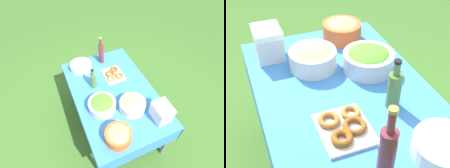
% 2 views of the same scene
% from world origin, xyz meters
% --- Properties ---
extents(picnic_table, '(1.43, 0.92, 0.72)m').
position_xyz_m(picnic_table, '(0.00, 0.00, 0.63)').
color(picnic_table, '#387AC6').
rests_on(picnic_table, ground_plane).
extents(salad_bowl, '(0.30, 0.30, 0.13)m').
position_xyz_m(salad_bowl, '(0.16, -0.21, 0.79)').
color(salad_bowl, silver).
rests_on(salad_bowl, picnic_table).
extents(pasta_bowl, '(0.28, 0.28, 0.14)m').
position_xyz_m(pasta_bowl, '(0.30, 0.09, 0.79)').
color(pasta_bowl, silver).
rests_on(pasta_bowl, picnic_table).
extents(donut_platter, '(0.28, 0.26, 0.05)m').
position_xyz_m(donut_platter, '(-0.24, 0.11, 0.74)').
color(donut_platter, silver).
rests_on(donut_platter, picnic_table).
extents(plate_stack, '(0.28, 0.28, 0.08)m').
position_xyz_m(plate_stack, '(-0.53, -0.23, 0.76)').
color(plate_stack, white).
rests_on(plate_stack, picnic_table).
extents(olive_oil_bottle, '(0.07, 0.07, 0.28)m').
position_xyz_m(olive_oil_bottle, '(-0.17, -0.18, 0.83)').
color(olive_oil_bottle, '#4C7238').
rests_on(olive_oil_bottle, picnic_table).
extents(wine_bottle, '(0.07, 0.07, 0.39)m').
position_xyz_m(wine_bottle, '(-0.56, 0.07, 0.87)').
color(wine_bottle, maroon).
rests_on(wine_bottle, picnic_table).
extents(bread_bowl, '(0.26, 0.26, 0.14)m').
position_xyz_m(bread_bowl, '(0.55, -0.19, 0.79)').
color(bread_bowl, '#E05B28').
rests_on(bread_bowl, picnic_table).
extents(cooler_box, '(0.20, 0.16, 0.20)m').
position_xyz_m(cooler_box, '(0.51, 0.31, 0.82)').
color(cooler_box, silver).
rests_on(cooler_box, picnic_table).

